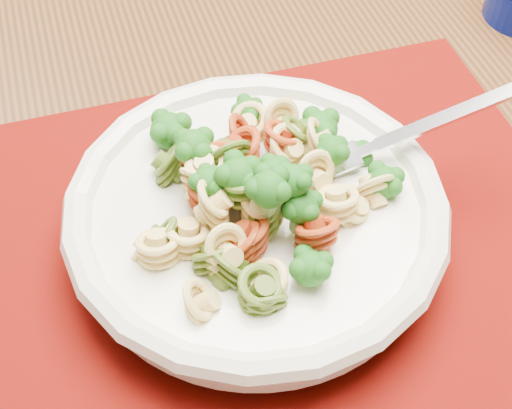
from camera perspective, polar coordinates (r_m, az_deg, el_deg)
dining_table at (r=0.66m, az=-5.06°, el=1.80°), size 1.66×1.31×0.70m
placemat at (r=0.50m, az=0.22°, el=-3.80°), size 0.55×0.48×0.00m
pasta_bowl at (r=0.48m, az=0.00°, el=-0.79°), size 0.26×0.26×0.05m
pasta_broccoli_heap at (r=0.47m, az=0.00°, el=0.47°), size 0.22×0.22×0.06m
fork at (r=0.49m, az=6.88°, el=3.59°), size 0.18×0.09×0.08m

